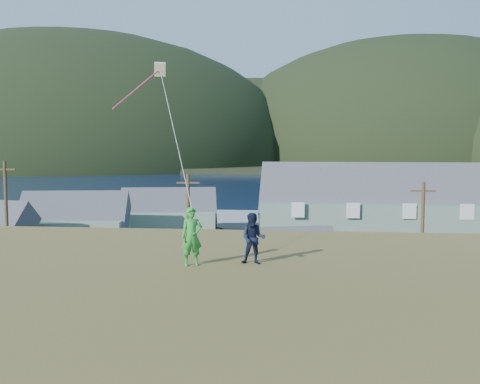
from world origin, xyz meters
name	(u,v)px	position (x,y,z in m)	size (l,w,h in m)	color
ground	(212,306)	(0.00, 0.00, 0.00)	(900.00, 900.00, 0.00)	#0A1638
grass_strip	(208,315)	(0.00, -2.00, 0.05)	(110.00, 8.00, 0.10)	#4C3D19
waterfront_lot	(239,255)	(0.00, 17.00, 0.06)	(72.00, 36.00, 0.12)	#28282B
wharf	(214,219)	(-6.00, 40.00, 0.45)	(26.00, 14.00, 0.90)	gray
far_shore	(286,161)	(0.00, 330.00, 1.00)	(900.00, 320.00, 2.00)	black
far_hills	(347,162)	(35.59, 279.38, 2.00)	(760.00, 265.00, 143.00)	black
lodge	(420,213)	(17.79, 18.69, 4.25)	(31.59, 9.74, 11.02)	slate
shed_palegreen_near	(74,227)	(-16.13, 15.34, 2.85)	(11.31, 8.09, 7.60)	gray
shed_white	(292,259)	(5.30, 6.00, 2.09)	(7.56, 5.78, 5.39)	silver
shed_palegreen_far	(169,216)	(-8.83, 24.67, 2.78)	(11.80, 8.12, 7.28)	slate
utility_poles	(190,235)	(-1.77, 1.50, 4.56)	(29.45, 0.24, 9.58)	#47331E
parked_cars	(149,239)	(-9.98, 20.29, 0.87)	(20.02, 13.23, 1.58)	black
kite_flyer_green	(192,237)	(2.42, -19.43, 8.07)	(0.63, 0.42, 1.73)	green
kite_flyer_navy	(253,239)	(4.22, -19.03, 7.97)	(0.75, 0.59, 1.55)	#121A32
kite_rig	(157,74)	(-0.24, -13.00, 13.73)	(1.94, 3.64, 8.79)	beige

